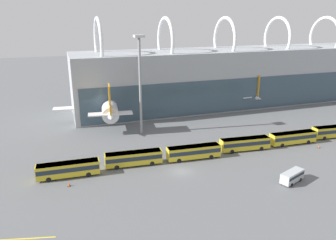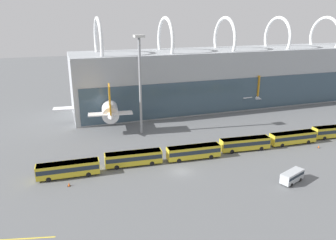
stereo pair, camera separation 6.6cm
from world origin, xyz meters
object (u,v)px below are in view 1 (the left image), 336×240
object	(u,v)px
shuttle_bus_1	(134,158)
shuttle_bus_3	(245,143)
airliner_at_gate_far	(227,90)
shuttle_bus_2	(194,151)
service_van_foreground	(292,176)
shuttle_bus_4	(293,137)
airliner_at_gate_near	(109,103)
shuttle_bus_0	(68,168)
traffic_cone_0	(69,184)
floodlight_mast	(140,75)
traffic_cone_1	(319,147)
shuttle_bus_5	(334,131)

from	to	relation	value
shuttle_bus_1	shuttle_bus_3	distance (m)	27.48
airliner_at_gate_far	shuttle_bus_3	size ratio (longest dim) A/B	2.98
shuttle_bus_2	service_van_foreground	bearing A→B (deg)	-46.03
shuttle_bus_4	airliner_at_gate_far	bearing A→B (deg)	85.23
airliner_at_gate_near	shuttle_bus_1	world-z (taller)	airliner_at_gate_near
airliner_at_gate_near	shuttle_bus_2	bearing A→B (deg)	-152.17
shuttle_bus_0	shuttle_bus_3	world-z (taller)	same
airliner_at_gate_near	shuttle_bus_2	size ratio (longest dim) A/B	2.85
airliner_at_gate_far	traffic_cone_0	bearing A→B (deg)	117.73
shuttle_bus_4	traffic_cone_0	distance (m)	55.31
airliner_at_gate_far	shuttle_bus_4	distance (m)	45.54
shuttle_bus_0	floodlight_mast	xyz separation A→B (m)	(20.42, 20.49, 14.57)
shuttle_bus_1	traffic_cone_1	size ratio (longest dim) A/B	18.63
airliner_at_gate_near	shuttle_bus_0	bearing A→B (deg)	165.52
shuttle_bus_1	service_van_foreground	size ratio (longest dim) A/B	2.09
airliner_at_gate_far	shuttle_bus_3	world-z (taller)	airliner_at_gate_far
shuttle_bus_2	shuttle_bus_3	world-z (taller)	same
shuttle_bus_3	shuttle_bus_1	bearing A→B (deg)	-175.93
traffic_cone_1	shuttle_bus_4	bearing A→B (deg)	135.81
shuttle_bus_4	traffic_cone_1	xyz separation A→B (m)	(4.45, -4.32, -1.50)
shuttle_bus_0	shuttle_bus_3	size ratio (longest dim) A/B	0.99
shuttle_bus_2	shuttle_bus_1	bearing A→B (deg)	179.07
floodlight_mast	shuttle_bus_1	bearing A→B (deg)	-108.92
shuttle_bus_1	traffic_cone_1	xyz separation A→B (m)	(45.67, -5.09, -1.50)
shuttle_bus_0	shuttle_bus_4	distance (m)	54.96
airliner_at_gate_near	shuttle_bus_5	distance (m)	64.95
shuttle_bus_0	shuttle_bus_3	xyz separation A→B (m)	(41.22, 0.58, 0.00)
service_van_foreground	shuttle_bus_0	bearing A→B (deg)	-42.70
airliner_at_gate_far	service_van_foreground	world-z (taller)	airliner_at_gate_far
shuttle_bus_3	service_van_foreground	world-z (taller)	shuttle_bus_3
shuttle_bus_2	traffic_cone_1	xyz separation A→B (m)	(31.93, -4.06, -1.50)
airliner_at_gate_far	shuttle_bus_1	bearing A→B (deg)	122.05
shuttle_bus_4	shuttle_bus_5	size ratio (longest dim) A/B	0.99
airliner_at_gate_near	traffic_cone_1	distance (m)	60.46
shuttle_bus_0	shuttle_bus_4	world-z (taller)	same
airliner_at_gate_far	floodlight_mast	distance (m)	48.81
airliner_at_gate_near	traffic_cone_0	distance (m)	42.26
shuttle_bus_4	service_van_foreground	distance (m)	21.38
shuttle_bus_0	shuttle_bus_2	xyz separation A→B (m)	(27.48, -0.04, 0.00)
airliner_at_gate_near	shuttle_bus_0	size ratio (longest dim) A/B	2.85
shuttle_bus_2	shuttle_bus_5	world-z (taller)	same
shuttle_bus_3	traffic_cone_0	size ratio (longest dim) A/B	16.74
shuttle_bus_3	service_van_foreground	size ratio (longest dim) A/B	2.10
airliner_at_gate_near	shuttle_bus_0	world-z (taller)	airliner_at_gate_near
airliner_at_gate_near	shuttle_bus_4	world-z (taller)	airliner_at_gate_near
shuttle_bus_0	shuttle_bus_5	world-z (taller)	same
service_van_foreground	traffic_cone_1	size ratio (longest dim) A/B	8.90
service_van_foreground	airliner_at_gate_far	bearing A→B (deg)	-128.36
shuttle_bus_0	traffic_cone_0	size ratio (longest dim) A/B	16.63
shuttle_bus_1	shuttle_bus_2	distance (m)	13.78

